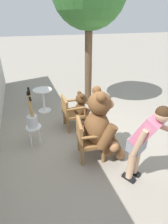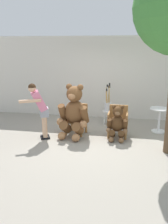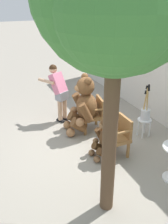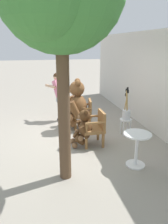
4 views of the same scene
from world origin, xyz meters
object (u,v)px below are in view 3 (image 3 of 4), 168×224
Objects in this scene: teddy_bear_large at (84,105)px; teddy_bear_small at (105,138)px; brush_bucket at (146,112)px; person_visitor at (59,89)px; white_stool at (144,123)px; wooden_chair_left at (93,113)px; wooden_chair_right at (117,135)px.

teddy_bear_large reaches higher than teddy_bear_small.
brush_bucket is at bearing 106.37° from teddy_bear_small.
person_visitor is (-2.06, -0.32, 0.45)m from teddy_bear_small.
white_stool is (1.68, 1.60, -0.56)m from person_visitor.
teddy_bear_small is 1.34m from brush_bucket.
wooden_chair_left reaches higher than white_stool.
teddy_bear_small is 2.07× the size of white_stool.
teddy_bear_large is at bearing -167.82° from wooden_chair_right.
person_visitor reaches higher than teddy_bear_small.
teddy_bear_small reaches higher than white_stool.
wooden_chair_left is at bearing -129.18° from white_stool.
person_visitor is (-0.88, -0.61, 0.45)m from wooden_chair_left.
white_stool is at bearing 50.82° from wooden_chair_left.
teddy_bear_small reaches higher than wooden_chair_left.
wooden_chair_left is 1.18m from wooden_chair_right.
wooden_chair_right is at bearing 16.53° from person_visitor.
teddy_bear_large is 1.49m from brush_bucket.
teddy_bear_small is at bearing -90.29° from wooden_chair_right.
white_stool is at bearing 56.40° from teddy_bear_large.
white_stool is 0.30m from brush_bucket.
wooden_chair_right is 0.58× the size of teddy_bear_large.
brush_bucket reaches higher than white_stool.
brush_bucket is (0.80, 0.98, 0.20)m from wooden_chair_left.
brush_bucket is at bearing -77.66° from white_stool.
person_visitor is (-0.85, -0.35, 0.19)m from teddy_bear_large.
teddy_bear_large is (-1.20, -0.26, 0.26)m from wooden_chair_right.
white_stool is (-0.38, 0.99, -0.11)m from wooden_chair_right.
wooden_chair_right is (1.18, 0.00, 0.00)m from wooden_chair_left.
brush_bucket is at bearing 43.45° from person_visitor.
wooden_chair_left is 0.37m from teddy_bear_large.
brush_bucket is (-0.37, 1.28, 0.19)m from teddy_bear_small.
person_visitor reaches higher than teddy_bear_large.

